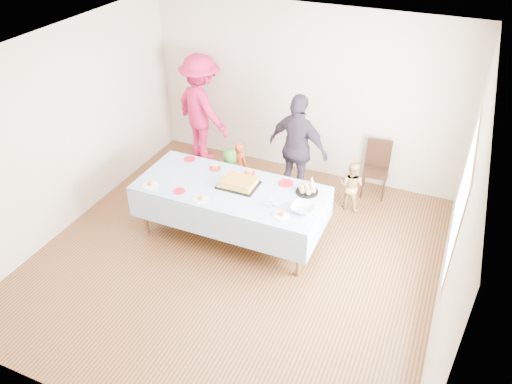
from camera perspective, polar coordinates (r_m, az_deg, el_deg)
ground at (r=6.63m, az=-2.18°, el=-7.42°), size 5.00×5.00×0.00m
room_walls at (r=5.61m, az=-2.04°, el=6.21°), size 5.04×5.04×2.72m
party_table at (r=6.58m, az=-2.93°, el=0.11°), size 2.50×1.10×0.78m
birthday_cake at (r=6.56m, az=-2.03°, el=1.07°), size 0.52×0.40×0.09m
rolls_tray at (r=6.46m, az=5.86°, el=0.25°), size 0.30×0.30×0.09m
punch_bowl at (r=6.11m, az=5.39°, el=-1.89°), size 0.30×0.30×0.07m
party_hat at (r=6.55m, az=6.39°, el=1.19°), size 0.09×0.09×0.16m
fork_pile at (r=6.19m, az=1.88°, el=-1.25°), size 0.24×0.18×0.07m
plate_red_far_a at (r=7.23m, az=-7.60°, el=3.75°), size 0.16×0.16×0.01m
plate_red_far_b at (r=6.96m, az=-4.70°, el=2.71°), size 0.16×0.16×0.01m
plate_red_far_c at (r=6.84m, az=-0.74°, el=2.19°), size 0.16×0.16×0.01m
plate_red_far_d at (r=6.63m, az=3.43°, el=1.02°), size 0.20×0.20×0.01m
plate_red_near at (r=6.53m, az=-8.78°, el=0.11°), size 0.16×0.16×0.01m
plate_white_left at (r=6.72m, az=-11.98°, el=0.78°), size 0.22×0.22×0.01m
plate_white_mid at (r=6.34m, az=-6.34°, el=-0.86°), size 0.19×0.19×0.01m
plate_white_right at (r=6.03m, az=2.88°, el=-2.67°), size 0.20×0.20×0.01m
dining_chair at (r=7.84m, az=13.63°, el=3.04°), size 0.42×0.42×0.86m
toddler_left at (r=7.76m, az=-1.83°, el=3.01°), size 0.33×0.26×0.79m
toddler_mid at (r=7.45m, az=-2.92°, el=1.86°), size 0.48×0.38×0.87m
toddler_right at (r=7.43m, az=10.82°, el=0.70°), size 0.41×0.34×0.77m
adult_left at (r=8.46m, az=-6.24°, el=9.48°), size 1.35×1.11×1.83m
adult_right at (r=7.36m, az=4.81°, el=4.98°), size 1.05×0.62×1.67m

